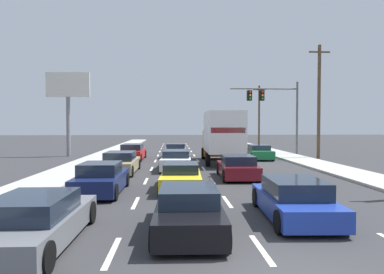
{
  "coord_description": "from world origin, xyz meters",
  "views": [
    {
      "loc": [
        -2.04,
        -6.06,
        2.87
      ],
      "look_at": [
        -0.86,
        15.01,
        2.14
      ],
      "focal_mm": 32.73,
      "sensor_mm": 36.0,
      "label": 1
    }
  ],
  "objects_px": {
    "car_yellow": "(181,177)",
    "box_truck": "(222,135)",
    "car_blue": "(294,200)",
    "car_navy": "(101,179)",
    "car_maroon": "(238,167)",
    "utility_pole_far": "(259,114)",
    "car_gray": "(35,221)",
    "car_red": "(132,152)",
    "car_white": "(176,160)",
    "roadside_billboard": "(68,97)",
    "car_silver": "(176,151)",
    "car_black": "(189,211)",
    "car_tan": "(120,163)",
    "traffic_signal_mast": "(270,102)",
    "car_green": "(259,152)",
    "utility_pole_mid": "(319,100)"
  },
  "relations": [
    {
      "from": "utility_pole_far",
      "to": "roadside_billboard",
      "type": "height_order",
      "value": "utility_pole_far"
    },
    {
      "from": "car_red",
      "to": "car_silver",
      "type": "bearing_deg",
      "value": 18.22
    },
    {
      "from": "box_truck",
      "to": "car_blue",
      "type": "bearing_deg",
      "value": -89.87
    },
    {
      "from": "car_navy",
      "to": "car_maroon",
      "type": "height_order",
      "value": "car_navy"
    },
    {
      "from": "car_tan",
      "to": "car_gray",
      "type": "height_order",
      "value": "car_tan"
    },
    {
      "from": "car_maroon",
      "to": "car_blue",
      "type": "height_order",
      "value": "car_maroon"
    },
    {
      "from": "car_blue",
      "to": "utility_pole_mid",
      "type": "height_order",
      "value": "utility_pole_mid"
    },
    {
      "from": "car_red",
      "to": "car_blue",
      "type": "bearing_deg",
      "value": -69.29
    },
    {
      "from": "car_red",
      "to": "utility_pole_mid",
      "type": "relative_size",
      "value": 0.49
    },
    {
      "from": "car_yellow",
      "to": "car_maroon",
      "type": "distance_m",
      "value": 4.38
    },
    {
      "from": "car_red",
      "to": "car_blue",
      "type": "height_order",
      "value": "car_red"
    },
    {
      "from": "car_silver",
      "to": "box_truck",
      "type": "distance_m",
      "value": 5.63
    },
    {
      "from": "car_yellow",
      "to": "box_truck",
      "type": "distance_m",
      "value": 11.1
    },
    {
      "from": "car_navy",
      "to": "car_yellow",
      "type": "relative_size",
      "value": 0.98
    },
    {
      "from": "car_yellow",
      "to": "box_truck",
      "type": "bearing_deg",
      "value": 72.46
    },
    {
      "from": "car_white",
      "to": "car_blue",
      "type": "bearing_deg",
      "value": -73.77
    },
    {
      "from": "car_tan",
      "to": "car_silver",
      "type": "bearing_deg",
      "value": 69.63
    },
    {
      "from": "car_navy",
      "to": "utility_pole_far",
      "type": "bearing_deg",
      "value": 66.38
    },
    {
      "from": "car_white",
      "to": "car_maroon",
      "type": "height_order",
      "value": "car_white"
    },
    {
      "from": "utility_pole_mid",
      "to": "car_black",
      "type": "bearing_deg",
      "value": -121.22
    },
    {
      "from": "car_white",
      "to": "car_yellow",
      "type": "height_order",
      "value": "car_white"
    },
    {
      "from": "car_tan",
      "to": "traffic_signal_mast",
      "type": "xyz_separation_m",
      "value": [
        12.36,
        11.65,
        4.47
      ]
    },
    {
      "from": "car_tan",
      "to": "car_black",
      "type": "xyz_separation_m",
      "value": [
        3.55,
        -11.74,
        -0.03
      ]
    },
    {
      "from": "car_red",
      "to": "car_green",
      "type": "relative_size",
      "value": 1.11
    },
    {
      "from": "box_truck",
      "to": "roadside_billboard",
      "type": "relative_size",
      "value": 1.05
    },
    {
      "from": "car_white",
      "to": "car_green",
      "type": "distance_m",
      "value": 9.52
    },
    {
      "from": "car_black",
      "to": "car_maroon",
      "type": "xyz_separation_m",
      "value": [
        3.07,
        9.27,
        0.02
      ]
    },
    {
      "from": "car_red",
      "to": "car_white",
      "type": "distance_m",
      "value": 7.56
    },
    {
      "from": "car_navy",
      "to": "car_silver",
      "type": "bearing_deg",
      "value": 78.06
    },
    {
      "from": "car_maroon",
      "to": "car_blue",
      "type": "relative_size",
      "value": 0.94
    },
    {
      "from": "car_red",
      "to": "car_yellow",
      "type": "bearing_deg",
      "value": -74.76
    },
    {
      "from": "car_navy",
      "to": "utility_pole_far",
      "type": "distance_m",
      "value": 39.33
    },
    {
      "from": "car_white",
      "to": "car_black",
      "type": "distance_m",
      "value": 13.03
    },
    {
      "from": "car_maroon",
      "to": "utility_pole_far",
      "type": "bearing_deg",
      "value": 73.99
    },
    {
      "from": "car_navy",
      "to": "car_yellow",
      "type": "xyz_separation_m",
      "value": [
        3.36,
        0.74,
        -0.05
      ]
    },
    {
      "from": "car_white",
      "to": "utility_pole_far",
      "type": "xyz_separation_m",
      "value": [
        12.44,
        28.29,
        3.85
      ]
    },
    {
      "from": "utility_pole_mid",
      "to": "roadside_billboard",
      "type": "distance_m",
      "value": 22.22
    },
    {
      "from": "car_gray",
      "to": "car_blue",
      "type": "xyz_separation_m",
      "value": [
        7.01,
        1.96,
        0.01
      ]
    },
    {
      "from": "car_red",
      "to": "roadside_billboard",
      "type": "bearing_deg",
      "value": 150.64
    },
    {
      "from": "car_gray",
      "to": "utility_pole_far",
      "type": "xyz_separation_m",
      "value": [
        15.99,
        42.17,
        3.89
      ]
    },
    {
      "from": "car_gray",
      "to": "box_truck",
      "type": "xyz_separation_m",
      "value": [
        6.98,
        17.53,
        1.56
      ]
    },
    {
      "from": "car_yellow",
      "to": "traffic_signal_mast",
      "type": "bearing_deg",
      "value": 62.71
    },
    {
      "from": "car_red",
      "to": "car_gray",
      "type": "bearing_deg",
      "value": -89.96
    },
    {
      "from": "car_navy",
      "to": "roadside_billboard",
      "type": "bearing_deg",
      "value": 110.17
    },
    {
      "from": "car_tan",
      "to": "car_yellow",
      "type": "relative_size",
      "value": 1.08
    },
    {
      "from": "car_silver",
      "to": "car_gray",
      "type": "bearing_deg",
      "value": -99.32
    },
    {
      "from": "utility_pole_mid",
      "to": "utility_pole_far",
      "type": "relative_size",
      "value": 1.12
    },
    {
      "from": "car_maroon",
      "to": "roadside_billboard",
      "type": "distance_m",
      "value": 19.65
    },
    {
      "from": "car_navy",
      "to": "car_white",
      "type": "relative_size",
      "value": 0.9
    },
    {
      "from": "car_white",
      "to": "car_blue",
      "type": "relative_size",
      "value": 1.08
    }
  ]
}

